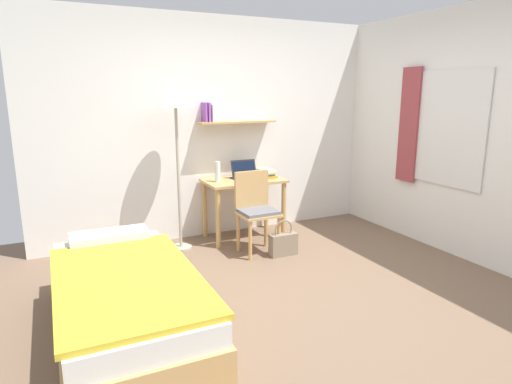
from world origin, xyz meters
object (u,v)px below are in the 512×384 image
book_stack (267,173)px  water_bottle (218,172)px  desk_chair (256,208)px  bed (126,300)px  desk (244,191)px  laptop (245,174)px  standing_lamp (176,108)px  handbag (283,243)px

book_stack → water_bottle: bearing=179.1°
book_stack → desk_chair: bearing=-127.3°
bed → desk: size_ratio=2.11×
laptop → bed: bearing=-135.9°
water_bottle → book_stack: bearing=-0.9°
standing_lamp → book_stack: bearing=2.8°
handbag → desk_chair: bearing=132.1°
bed → desk_chair: 1.93m
bed → book_stack: (1.95, 1.59, 0.53)m
laptop → book_stack: (0.26, -0.06, -0.01)m
desk_chair → standing_lamp: standing_lamp is taller
standing_lamp → water_bottle: 0.88m
desk_chair → handbag: (0.21, -0.24, -0.36)m
bed → standing_lamp: standing_lamp is taller
bed → desk_chair: bearing=34.7°
desk → book_stack: 0.36m
desk_chair → handbag: 0.48m
desk → desk_chair: (-0.08, -0.50, -0.08)m
desk → desk_chair: bearing=-98.8°
bed → desk: desk is taller
desk → handbag: desk is taller
standing_lamp → laptop: standing_lamp is taller
book_stack → bed: bearing=-140.9°
desk → standing_lamp: 1.28m
desk → handbag: size_ratio=2.36×
standing_lamp → handbag: standing_lamp is taller
bed → water_bottle: (1.33, 1.60, 0.60)m
water_bottle → handbag: 1.12m
bed → water_bottle: size_ratio=8.36×
desk → water_bottle: bearing=179.4°
desk → standing_lamp: (-0.81, -0.06, 0.99)m
desk_chair → book_stack: desk_chair is taller
desk → book_stack: (0.30, -0.01, 0.19)m
handbag → water_bottle: bearing=121.9°
desk → book_stack: size_ratio=3.62×
bed → book_stack: size_ratio=7.63×
desk → water_bottle: water_bottle is taller
book_stack → handbag: bearing=-102.6°
standing_lamp → water_bottle: size_ratio=7.61×
desk → laptop: (0.04, 0.05, 0.20)m
standing_lamp → water_bottle: standing_lamp is taller
standing_lamp → water_bottle: bearing=7.7°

